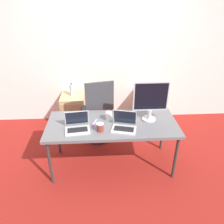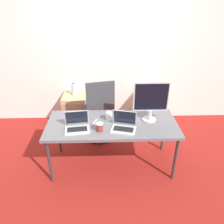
% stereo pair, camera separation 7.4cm
% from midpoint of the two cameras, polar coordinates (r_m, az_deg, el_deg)
% --- Properties ---
extents(ground_plane, '(14.00, 14.00, 0.00)m').
position_cam_midpoint_polar(ground_plane, '(3.40, -0.60, -13.28)').
color(ground_plane, maroon).
extents(wall_back, '(10.00, 0.05, 2.60)m').
position_cam_midpoint_polar(wall_back, '(4.11, -1.75, 14.89)').
color(wall_back, silver).
rests_on(wall_back, ground_plane).
extents(desk, '(1.77, 0.77, 0.72)m').
position_cam_midpoint_polar(desk, '(3.00, -0.66, -3.66)').
color(desk, slate).
rests_on(desk, ground_plane).
extents(office_chair, '(0.57, 0.60, 1.12)m').
position_cam_midpoint_polar(office_chair, '(3.71, -4.29, -1.20)').
color(office_chair, '#232326').
rests_on(office_chair, ground_plane).
extents(cabinet_left, '(0.43, 0.51, 0.62)m').
position_cam_midpoint_polar(cabinet_left, '(4.23, -10.44, 0.43)').
color(cabinet_left, tan).
rests_on(cabinet_left, ground_plane).
extents(cabinet_right, '(0.43, 0.51, 0.62)m').
position_cam_midpoint_polar(cabinet_right, '(4.28, 8.44, 0.95)').
color(cabinet_right, tan).
rests_on(cabinet_right, ground_plane).
extents(water_bottle, '(0.08, 0.08, 0.24)m').
position_cam_midpoint_polar(water_bottle, '(4.05, -10.95, 5.72)').
color(water_bottle, silver).
rests_on(water_bottle, cabinet_left).
extents(laptop_left, '(0.36, 0.33, 0.23)m').
position_cam_midpoint_polar(laptop_left, '(2.83, 2.44, -3.48)').
color(laptop_left, silver).
rests_on(laptop_left, desk).
extents(laptop_right, '(0.34, 0.30, 0.23)m').
position_cam_midpoint_polar(laptop_right, '(2.85, -9.77, -3.65)').
color(laptop_right, silver).
rests_on(laptop_right, desk).
extents(monitor, '(0.47, 0.19, 0.56)m').
position_cam_midpoint_polar(monitor, '(2.94, 9.34, 3.16)').
color(monitor, '#B7B7BC').
rests_on(monitor, desk).
extents(coffee_cup_white, '(0.09, 0.09, 0.12)m').
position_cam_midpoint_polar(coffee_cup_white, '(3.02, -1.51, -1.05)').
color(coffee_cup_white, white).
rests_on(coffee_cup_white, desk).
extents(coffee_cup_brown, '(0.09, 0.09, 0.11)m').
position_cam_midpoint_polar(coffee_cup_brown, '(2.78, -3.87, -4.01)').
color(coffee_cup_brown, maroon).
rests_on(coffee_cup_brown, desk).
extents(scissors, '(0.08, 0.17, 0.01)m').
position_cam_midpoint_polar(scissors, '(2.98, -5.34, -2.87)').
color(scissors, '#B2B2B7').
rests_on(scissors, desk).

